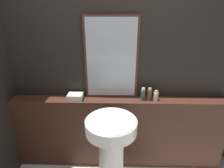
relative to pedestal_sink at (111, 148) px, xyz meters
The scene contains 8 objects.
wall_back 0.88m from the pedestal_sink, 81.25° to the left, with size 8.00×0.06×2.50m.
vanity_counter 0.46m from the pedestal_sink, 78.75° to the left, with size 2.53×0.20×0.91m.
pedestal_sink is the anchor object (origin of this frame).
mirror 0.94m from the pedestal_sink, 91.35° to the left, with size 0.59×0.03×0.92m.
towel_stack 0.71m from the pedestal_sink, 134.23° to the left, with size 0.17×0.14×0.07m.
shampoo_bottle 0.68m from the pedestal_sink, 51.28° to the left, with size 0.05×0.05×0.15m.
conditioner_bottle 0.72m from the pedestal_sink, 45.89° to the left, with size 0.05×0.05×0.15m.
lotion_bottle 0.76m from the pedestal_sink, 41.24° to the left, with size 0.05×0.05×0.11m.
Camera 1 is at (-0.05, -0.62, 1.80)m, focal length 28.00 mm.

